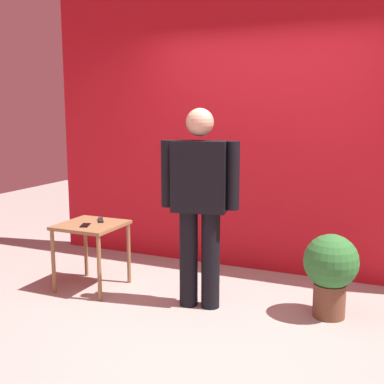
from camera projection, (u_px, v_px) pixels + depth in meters
ground_plane at (206, 326)px, 3.85m from camera, size 12.00×12.00×0.00m
back_wall_red at (264, 111)px, 4.97m from camera, size 4.85×0.12×3.31m
standing_person at (200, 198)px, 4.09m from camera, size 0.67×0.30×1.68m
side_table at (91, 233)px, 4.59m from camera, size 0.56×0.56×0.62m
cell_phone at (85, 225)px, 4.49m from camera, size 0.12×0.16×0.01m
tv_remote at (101, 220)px, 4.67m from camera, size 0.14×0.16×0.02m
potted_plant at (331, 268)px, 3.96m from camera, size 0.44×0.44×0.69m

